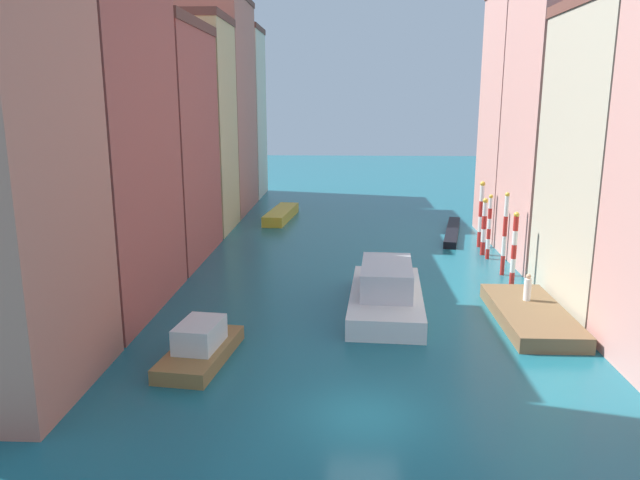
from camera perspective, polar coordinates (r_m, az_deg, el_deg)
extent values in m
plane|color=#196070|center=(44.21, 3.35, -0.62)|extent=(154.00, 154.00, 0.00)
cube|color=#B25147|center=(31.96, -22.44, 7.88)|extent=(7.84, 10.17, 16.14)
cube|color=#B25147|center=(41.75, -16.33, 8.43)|extent=(7.84, 10.16, 14.87)
cube|color=brown|center=(41.92, -17.03, 19.03)|extent=(8.00, 10.36, 0.64)
cube|color=#DBB77A|center=(50.48, -13.02, 10.19)|extent=(7.84, 7.25, 16.42)
cube|color=brown|center=(50.84, -13.54, 19.81)|extent=(8.00, 7.40, 0.60)
cube|color=#C6705B|center=(59.46, -10.68, 12.15)|extent=(7.84, 10.92, 19.48)
cube|color=beige|center=(68.92, -8.81, 11.58)|extent=(7.84, 7.29, 17.75)
cube|color=brown|center=(69.33, -9.09, 19.16)|extent=(8.00, 7.43, 0.57)
cube|color=tan|center=(42.12, 23.34, 9.47)|extent=(7.84, 8.33, 17.12)
cube|color=tan|center=(49.63, 20.18, 10.70)|extent=(7.84, 7.09, 18.14)
cube|color=brown|center=(30.85, 19.34, -6.73)|extent=(3.15, 7.76, 0.71)
cylinder|color=white|center=(31.66, 19.09, -4.47)|extent=(0.36, 0.36, 1.11)
sphere|color=tan|center=(31.47, 19.19, -3.28)|extent=(0.26, 0.26, 0.26)
cylinder|color=red|center=(36.39, 17.75, -3.55)|extent=(0.29, 0.29, 0.81)
cylinder|color=white|center=(36.18, 17.84, -2.31)|extent=(0.29, 0.29, 0.81)
cylinder|color=red|center=(35.98, 17.92, -1.06)|extent=(0.29, 0.29, 0.81)
cylinder|color=white|center=(35.80, 18.01, 0.20)|extent=(0.29, 0.29, 0.81)
cylinder|color=red|center=(35.64, 18.11, 1.48)|extent=(0.29, 0.29, 0.81)
sphere|color=gold|center=(35.54, 18.16, 2.31)|extent=(0.32, 0.32, 0.32)
cylinder|color=red|center=(38.44, 16.93, -2.31)|extent=(0.25, 0.25, 1.22)
cylinder|color=white|center=(38.15, 17.05, -0.54)|extent=(0.25, 0.25, 1.22)
cylinder|color=red|center=(37.90, 17.17, 1.26)|extent=(0.25, 0.25, 1.22)
cylinder|color=white|center=(37.68, 17.30, 3.07)|extent=(0.25, 0.25, 1.22)
sphere|color=gold|center=(37.57, 17.37, 4.14)|extent=(0.28, 0.28, 0.28)
cylinder|color=red|center=(42.14, 15.60, -1.27)|extent=(0.25, 0.25, 0.69)
cylinder|color=white|center=(41.98, 15.66, -0.36)|extent=(0.25, 0.25, 0.69)
cylinder|color=red|center=(41.83, 15.72, 0.57)|extent=(0.25, 0.25, 0.69)
cylinder|color=white|center=(41.69, 15.77, 1.50)|extent=(0.25, 0.25, 0.69)
cylinder|color=red|center=(41.56, 15.83, 2.44)|extent=(0.25, 0.25, 0.69)
cylinder|color=white|center=(41.45, 15.89, 3.38)|extent=(0.25, 0.25, 0.69)
sphere|color=gold|center=(41.38, 15.93, 3.99)|extent=(0.28, 0.28, 0.28)
cylinder|color=red|center=(43.14, 15.18, -0.77)|extent=(0.33, 0.33, 0.92)
cylinder|color=white|center=(42.94, 15.25, 0.42)|extent=(0.33, 0.33, 0.92)
cylinder|color=red|center=(42.76, 15.32, 1.62)|extent=(0.33, 0.33, 0.92)
cylinder|color=white|center=(42.60, 15.40, 2.84)|extent=(0.33, 0.33, 0.92)
sphere|color=gold|center=(42.50, 15.45, 3.62)|extent=(0.36, 0.36, 0.36)
cylinder|color=red|center=(45.45, 14.89, 0.07)|extent=(0.33, 0.33, 1.13)
cylinder|color=white|center=(45.22, 14.98, 1.47)|extent=(0.33, 0.33, 1.13)
cylinder|color=red|center=(45.02, 15.06, 2.87)|extent=(0.33, 0.33, 1.13)
cylinder|color=white|center=(44.84, 15.14, 4.29)|extent=(0.33, 0.33, 1.13)
sphere|color=gold|center=(44.75, 15.20, 5.17)|extent=(0.36, 0.36, 0.36)
cube|color=white|center=(30.97, 6.28, -5.67)|extent=(4.14, 9.22, 1.02)
cube|color=silver|center=(30.61, 6.34, -3.53)|extent=(2.81, 4.89, 1.39)
cube|color=black|center=(49.07, 12.45, 0.78)|extent=(2.93, 9.98, 0.53)
cube|color=gold|center=(54.47, -3.70, 2.45)|extent=(2.54, 8.09, 0.89)
cube|color=olive|center=(25.56, -11.26, -10.49)|extent=(2.78, 5.34, 0.60)
cube|color=silver|center=(25.25, -11.34, -8.77)|extent=(1.85, 2.57, 1.04)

